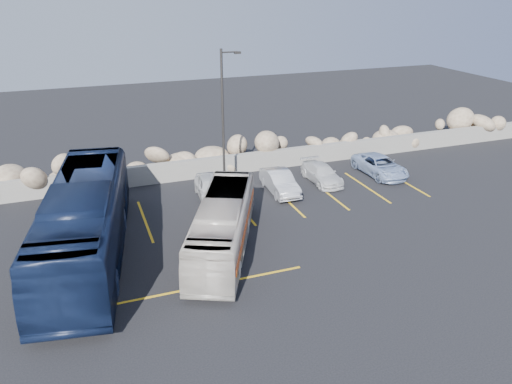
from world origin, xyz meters
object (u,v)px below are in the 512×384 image
object	(u,v)px
lamppost	(224,118)
car_d	(380,166)
vintage_bus	(223,225)
tour_coach	(85,221)
car_b	(280,182)
car_a	(211,188)
car_c	(322,174)

from	to	relation	value
lamppost	car_d	bearing A→B (deg)	-5.54
vintage_bus	tour_coach	bearing A→B (deg)	-169.58
car_b	car_d	xyz separation A→B (m)	(6.99, 0.43, -0.03)
lamppost	car_a	distance (m)	3.94
lamppost	tour_coach	world-z (taller)	lamppost
tour_coach	car_d	distance (m)	18.23
vintage_bus	tour_coach	world-z (taller)	tour_coach
car_c	car_d	bearing A→B (deg)	-1.69
car_a	car_d	xyz separation A→B (m)	(10.95, -0.06, -0.04)
vintage_bus	car_a	bearing A→B (deg)	104.51
tour_coach	lamppost	bearing A→B (deg)	43.21
car_a	car_b	size ratio (longest dim) A/B	0.99
lamppost	tour_coach	size ratio (longest dim) A/B	0.65
vintage_bus	car_d	size ratio (longest dim) A/B	2.06
car_a	car_d	distance (m)	10.95
tour_coach	car_d	bearing A→B (deg)	23.16
car_d	car_b	bearing A→B (deg)	-177.64
lamppost	car_c	xyz separation A→B (m)	(5.83, -0.80, -3.76)
car_c	car_a	bearing A→B (deg)	-178.63
tour_coach	car_b	world-z (taller)	tour_coach
vintage_bus	car_c	world-z (taller)	vintage_bus
lamppost	tour_coach	bearing A→B (deg)	-146.34
car_d	vintage_bus	bearing A→B (deg)	-155.60
lamppost	car_d	size ratio (longest dim) A/B	1.88
lamppost	car_c	bearing A→B (deg)	-7.79
lamppost	vintage_bus	xyz separation A→B (m)	(-2.16, -6.68, -3.08)
car_b	lamppost	bearing A→B (deg)	156.39
car_b	car_d	world-z (taller)	car_b
tour_coach	car_b	distance (m)	11.42
tour_coach	car_d	world-z (taller)	tour_coach
tour_coach	car_a	distance (m)	8.08
vintage_bus	car_c	bearing A→B (deg)	60.97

